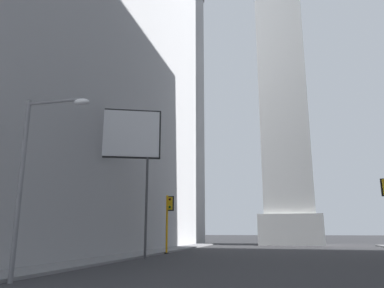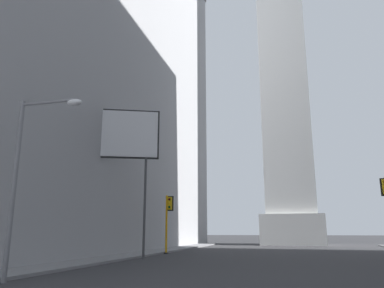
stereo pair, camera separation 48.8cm
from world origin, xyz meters
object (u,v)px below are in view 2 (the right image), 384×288
at_px(traffic_light_mid_left, 168,215).
at_px(billboard_sign, 121,138).
at_px(street_lamp, 27,164).
at_px(obelisk, 280,26).

distance_m(traffic_light_mid_left, billboard_sign, 8.99).
xyz_separation_m(street_lamp, billboard_sign, (-1.95, 12.47, 4.25)).
bearing_deg(obelisk, traffic_light_mid_left, -112.60).
height_order(traffic_light_mid_left, street_lamp, street_lamp).
xyz_separation_m(obelisk, billboard_sign, (-12.12, -32.46, -26.20)).
height_order(street_lamp, billboard_sign, billboard_sign).
bearing_deg(obelisk, billboard_sign, -110.47).
bearing_deg(billboard_sign, traffic_light_mid_left, 77.76).
xyz_separation_m(obelisk, traffic_light_mid_left, (-10.60, -25.45, -31.62)).
height_order(traffic_light_mid_left, billboard_sign, billboard_sign).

